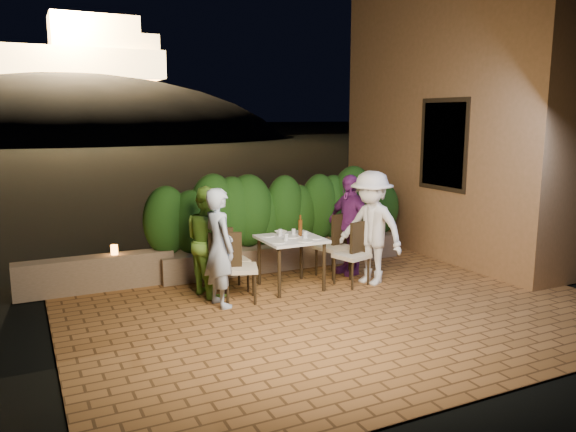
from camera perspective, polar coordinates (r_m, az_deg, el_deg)
ground at (r=7.41m, az=6.01°, el=-9.63°), size 400.00×400.00×0.00m
terrace_floor at (r=7.83m, az=4.05°, el=-8.92°), size 7.00×6.00×0.15m
building_wall at (r=10.77m, az=17.15°, el=9.82°), size 1.60×5.00×5.00m
window_pane at (r=9.89m, az=15.64°, el=7.00°), size 0.08×1.00×1.40m
window_frame at (r=9.88m, az=15.60°, el=7.00°), size 0.06×1.15×1.55m
planter at (r=9.37m, az=-0.37°, el=-3.93°), size 4.20×0.55×0.40m
hedge at (r=9.22m, az=-0.37°, el=0.59°), size 4.00×0.70×1.10m
parapet at (r=8.55m, az=-18.92°, el=-5.54°), size 2.20×0.30×0.50m
hill at (r=66.46m, az=-20.91°, el=3.90°), size 52.00×40.00×22.00m
fortress at (r=66.63m, az=-21.73°, el=16.38°), size 26.00×8.00×8.00m
dining_table at (r=8.17m, az=0.31°, el=-4.77°), size 0.85×0.85×0.75m
plate_nw at (r=7.77m, az=-0.94°, el=-2.68°), size 0.20×0.20×0.01m
plate_sw at (r=8.19m, az=-2.06°, el=-2.00°), size 0.21×0.21×0.01m
plate_ne at (r=8.05m, az=2.75°, el=-2.23°), size 0.23×0.23×0.01m
plate_se at (r=8.38m, az=1.45°, el=-1.73°), size 0.21×0.21×0.01m
plate_centre at (r=8.13m, az=0.35°, el=-2.10°), size 0.24×0.24×0.01m
plate_front at (r=7.86m, az=1.82°, el=-2.52°), size 0.22×0.22×0.01m
glass_nw at (r=7.89m, az=-0.19°, el=-2.13°), size 0.06×0.06×0.10m
glass_sw at (r=8.17m, az=-0.80°, el=-1.70°), size 0.06×0.06×0.10m
glass_ne at (r=8.02m, az=1.76°, el=-1.91°), size 0.06×0.06×0.11m
glass_se at (r=8.22m, az=0.58°, el=-1.65°), size 0.06×0.06×0.10m
beer_bottle at (r=8.18m, az=1.26°, el=-0.96°), size 0.06×0.06×0.31m
bowl at (r=8.35m, az=-0.73°, el=-1.66°), size 0.19×0.19×0.04m
chair_left_front at (r=7.61m, az=-4.84°, el=-5.16°), size 0.56×0.56×0.95m
chair_left_back at (r=8.08m, az=-5.73°, el=-4.36°), size 0.43×0.43×0.93m
chair_right_front at (r=8.35m, az=6.49°, el=-3.87°), size 0.54×0.54×0.93m
chair_right_back at (r=8.78m, az=4.61°, el=-3.01°), size 0.55×0.55×0.97m
diner_blue at (r=7.38m, az=-6.98°, el=-3.20°), size 0.45×0.62×1.57m
diner_green at (r=7.88m, az=-8.06°, el=-2.51°), size 0.71×0.84×1.53m
diner_white at (r=8.38m, az=8.45°, el=-1.21°), size 0.96×1.24×1.69m
diner_purple at (r=8.89m, az=6.26°, el=-0.86°), size 0.55×0.98×1.58m
parapet_lamp at (r=8.50m, az=-17.23°, el=-3.30°), size 0.10×0.10×0.14m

